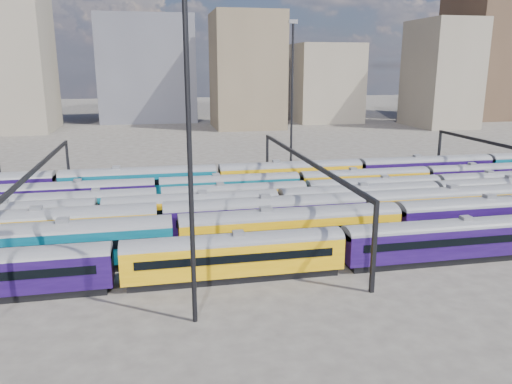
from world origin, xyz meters
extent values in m
plane|color=#3E3935|center=(0.00, 0.00, 0.00)|extent=(500.00, 500.00, 0.00)
cube|color=black|center=(-0.89, -15.00, 0.34)|extent=(18.65, 2.42, 0.69)
cube|color=#B57F07|center=(-0.89, -15.00, 2.11)|extent=(19.64, 2.85, 2.85)
cylinder|color=#4C4C51|center=(-0.89, -15.00, 3.53)|extent=(19.64, 2.85, 2.85)
cube|color=black|center=(-0.89, -16.44, 2.45)|extent=(17.28, 0.06, 0.74)
cube|color=black|center=(-0.89, -13.56, 2.45)|extent=(17.28, 0.06, 0.74)
cube|color=slate|center=(-0.89, -15.00, 4.29)|extent=(0.98, 0.88, 0.34)
cube|color=black|center=(19.34, -15.00, 0.34)|extent=(18.65, 2.42, 0.69)
cube|color=#140734|center=(19.34, -15.00, 2.11)|extent=(19.64, 2.85, 2.85)
cylinder|color=#4C4C51|center=(19.34, -15.00, 3.53)|extent=(19.64, 2.85, 2.85)
cube|color=black|center=(19.34, -16.44, 2.45)|extent=(17.28, 0.06, 0.74)
cube|color=black|center=(19.34, -13.56, 2.45)|extent=(17.28, 0.06, 0.74)
cube|color=slate|center=(19.34, -15.00, 4.29)|extent=(0.98, 0.88, 0.34)
cube|color=black|center=(-17.26, -10.00, 0.39)|extent=(21.19, 2.75, 0.78)
cube|color=#053B4E|center=(-17.26, -10.00, 2.40)|extent=(22.30, 3.23, 3.23)
cylinder|color=#4C4C51|center=(-17.26, -10.00, 4.01)|extent=(22.30, 3.23, 3.23)
cube|color=black|center=(-17.26, -11.64, 2.79)|extent=(19.63, 0.06, 0.84)
cube|color=black|center=(-17.26, -8.36, 2.79)|extent=(19.63, 0.06, 0.84)
cube|color=slate|center=(-17.26, -10.00, 4.88)|extent=(1.12, 1.00, 0.39)
cube|color=black|center=(5.64, -10.00, 0.39)|extent=(21.19, 2.75, 0.78)
cube|color=#B57F07|center=(5.64, -10.00, 2.40)|extent=(22.30, 3.23, 3.23)
cylinder|color=#4C4C51|center=(5.64, -10.00, 4.01)|extent=(22.30, 3.23, 3.23)
cube|color=black|center=(5.64, -11.64, 2.79)|extent=(19.63, 0.06, 0.84)
cube|color=black|center=(5.64, -8.36, 2.79)|extent=(19.63, 0.06, 0.84)
cube|color=slate|center=(5.64, -10.00, 4.88)|extent=(1.12, 1.00, 0.39)
cube|color=black|center=(28.55, -10.00, 0.39)|extent=(21.19, 2.75, 0.78)
cube|color=#140734|center=(28.55, -10.00, 2.40)|extent=(22.30, 3.23, 3.23)
cylinder|color=#4C4C51|center=(28.55, -10.00, 4.01)|extent=(22.30, 3.23, 3.23)
cube|color=black|center=(28.55, -11.64, 2.79)|extent=(19.63, 0.06, 0.84)
cube|color=black|center=(28.55, -8.36, 2.79)|extent=(19.63, 0.06, 0.84)
cube|color=slate|center=(28.55, -10.00, 4.88)|extent=(1.12, 1.00, 0.39)
cube|color=black|center=(-18.53, -5.00, 0.39)|extent=(20.97, 2.72, 0.77)
cube|color=#B57F07|center=(-18.53, -5.00, 2.37)|extent=(22.07, 3.20, 3.20)
cylinder|color=#4C4C51|center=(-18.53, -5.00, 3.97)|extent=(22.07, 3.20, 3.20)
cube|color=black|center=(-18.53, -6.62, 2.76)|extent=(19.42, 0.06, 0.83)
cube|color=black|center=(-18.53, -3.38, 2.76)|extent=(19.42, 0.06, 0.83)
cube|color=slate|center=(-18.53, -5.00, 4.83)|extent=(1.10, 0.99, 0.39)
cube|color=black|center=(4.14, -5.00, 0.39)|extent=(20.97, 2.72, 0.77)
cube|color=#140734|center=(4.14, -5.00, 2.37)|extent=(22.07, 3.20, 3.20)
cylinder|color=#4C4C51|center=(4.14, -5.00, 3.97)|extent=(22.07, 3.20, 3.20)
cube|color=black|center=(4.14, -6.62, 2.76)|extent=(19.42, 0.06, 0.83)
cube|color=black|center=(4.14, -3.38, 2.76)|extent=(19.42, 0.06, 0.83)
cube|color=slate|center=(4.14, -5.00, 4.83)|extent=(1.10, 0.99, 0.39)
cube|color=black|center=(26.82, -5.00, 0.39)|extent=(20.97, 2.72, 0.77)
cube|color=#B57F07|center=(26.82, -5.00, 2.37)|extent=(22.07, 3.20, 3.20)
cylinder|color=#4C4C51|center=(26.82, -5.00, 3.97)|extent=(22.07, 3.20, 3.20)
cube|color=black|center=(26.82, -6.62, 2.76)|extent=(19.42, 0.06, 0.83)
cube|color=black|center=(26.82, -3.38, 2.76)|extent=(19.42, 0.06, 0.83)
cube|color=slate|center=(26.82, -5.00, 4.83)|extent=(1.10, 0.99, 0.39)
cube|color=black|center=(-24.14, 0.00, 0.35)|extent=(19.06, 2.47, 0.70)
cube|color=#B57F07|center=(-24.14, 0.00, 2.16)|extent=(20.06, 2.91, 2.91)
cube|color=black|center=(-24.14, 1.47, 2.51)|extent=(17.66, 0.06, 0.75)
cube|color=black|center=(-3.48, 0.00, 0.35)|extent=(19.06, 2.47, 0.70)
cube|color=#B57F07|center=(-3.48, 0.00, 2.16)|extent=(20.06, 2.91, 2.91)
cylinder|color=#4C4C51|center=(-3.48, 0.00, 3.61)|extent=(20.06, 2.91, 2.91)
cube|color=black|center=(-3.48, -1.47, 2.51)|extent=(17.66, 0.06, 0.75)
cube|color=black|center=(-3.48, 1.47, 2.51)|extent=(17.66, 0.06, 0.75)
cube|color=slate|center=(-3.48, 0.00, 4.39)|extent=(1.00, 0.90, 0.35)
cube|color=black|center=(17.19, 0.00, 0.35)|extent=(19.06, 2.47, 0.70)
cube|color=#140734|center=(17.19, 0.00, 2.16)|extent=(20.06, 2.91, 2.91)
cylinder|color=#4C4C51|center=(17.19, 0.00, 3.61)|extent=(20.06, 2.91, 2.91)
cube|color=black|center=(17.19, -1.47, 2.51)|extent=(17.66, 0.06, 0.75)
cube|color=black|center=(17.19, 1.47, 2.51)|extent=(17.66, 0.06, 0.75)
cube|color=slate|center=(17.19, 0.00, 4.39)|extent=(1.00, 0.90, 0.35)
cube|color=black|center=(37.85, 0.00, 0.35)|extent=(19.06, 2.47, 0.70)
cube|color=#053B4E|center=(37.85, 0.00, 2.16)|extent=(20.06, 2.91, 2.91)
cylinder|color=#4C4C51|center=(37.85, 0.00, 3.61)|extent=(20.06, 2.91, 2.91)
cube|color=black|center=(37.85, 1.47, 2.51)|extent=(17.66, 0.06, 0.75)
cube|color=slate|center=(37.85, 0.00, 4.39)|extent=(1.00, 0.90, 0.35)
cube|color=black|center=(-16.69, 5.00, 0.32)|extent=(17.50, 2.27, 0.64)
cube|color=#053B4E|center=(-16.69, 5.00, 1.98)|extent=(18.42, 2.67, 2.67)
cylinder|color=#4C4C51|center=(-16.69, 5.00, 3.32)|extent=(18.42, 2.67, 2.67)
cube|color=black|center=(-16.69, 3.64, 2.30)|extent=(16.21, 0.06, 0.69)
cube|color=black|center=(-16.69, 6.36, 2.30)|extent=(16.21, 0.06, 0.69)
cube|color=slate|center=(-16.69, 5.00, 4.03)|extent=(0.92, 0.83, 0.32)
cube|color=black|center=(2.33, 5.00, 0.32)|extent=(17.50, 2.27, 0.64)
cube|color=#B57F07|center=(2.33, 5.00, 1.98)|extent=(18.42, 2.67, 2.67)
cylinder|color=#4C4C51|center=(2.33, 5.00, 3.32)|extent=(18.42, 2.67, 2.67)
cube|color=black|center=(2.33, 3.64, 2.30)|extent=(16.21, 0.06, 0.69)
cube|color=black|center=(2.33, 6.36, 2.30)|extent=(16.21, 0.06, 0.69)
cube|color=slate|center=(2.33, 5.00, 4.03)|extent=(0.92, 0.83, 0.32)
cube|color=black|center=(21.36, 5.00, 0.32)|extent=(17.50, 2.27, 0.64)
cube|color=#053B4E|center=(21.36, 5.00, 1.98)|extent=(18.42, 2.67, 2.67)
cylinder|color=#4C4C51|center=(21.36, 5.00, 3.32)|extent=(18.42, 2.67, 2.67)
cube|color=black|center=(21.36, 3.64, 2.30)|extent=(16.21, 0.06, 0.69)
cube|color=black|center=(21.36, 6.36, 2.30)|extent=(16.21, 0.06, 0.69)
cube|color=slate|center=(21.36, 5.00, 4.03)|extent=(0.92, 0.83, 0.32)
cube|color=black|center=(40.38, 5.00, 0.32)|extent=(17.50, 2.27, 0.64)
cube|color=#B57F07|center=(40.38, 5.00, 1.98)|extent=(18.42, 2.67, 2.67)
cylinder|color=#4C4C51|center=(40.38, 5.00, 3.32)|extent=(18.42, 2.67, 2.67)
cube|color=black|center=(40.38, 3.64, 2.30)|extent=(16.21, 0.06, 0.69)
cube|color=black|center=(40.38, 6.36, 2.30)|extent=(16.21, 0.06, 0.69)
cube|color=slate|center=(40.38, 5.00, 4.03)|extent=(0.92, 0.83, 0.32)
cube|color=black|center=(-17.20, 10.00, 0.33)|extent=(18.15, 2.35, 0.67)
cube|color=#140734|center=(-17.20, 10.00, 2.05)|extent=(19.10, 2.77, 2.77)
cylinder|color=#4C4C51|center=(-17.20, 10.00, 3.44)|extent=(19.10, 2.77, 2.77)
cube|color=black|center=(-17.20, 8.60, 2.39)|extent=(16.81, 0.06, 0.72)
cube|color=black|center=(-17.20, 11.40, 2.39)|extent=(16.81, 0.06, 0.72)
cube|color=slate|center=(-17.20, 10.00, 4.18)|extent=(0.96, 0.86, 0.33)
cube|color=black|center=(2.50, 10.00, 0.33)|extent=(18.15, 2.35, 0.67)
cube|color=#053B4E|center=(2.50, 10.00, 2.05)|extent=(19.10, 2.77, 2.77)
cylinder|color=#4C4C51|center=(2.50, 10.00, 3.44)|extent=(19.10, 2.77, 2.77)
cube|color=black|center=(2.50, 8.60, 2.39)|extent=(16.81, 0.06, 0.72)
cube|color=black|center=(2.50, 11.40, 2.39)|extent=(16.81, 0.06, 0.72)
cube|color=slate|center=(2.50, 10.00, 4.18)|extent=(0.96, 0.86, 0.33)
cube|color=black|center=(22.21, 10.00, 0.33)|extent=(18.15, 2.35, 0.67)
cube|color=#B57F07|center=(22.21, 10.00, 2.05)|extent=(19.10, 2.77, 2.77)
cylinder|color=#4C4C51|center=(22.21, 10.00, 3.44)|extent=(19.10, 2.77, 2.77)
cube|color=black|center=(22.21, 8.60, 2.39)|extent=(16.81, 0.06, 0.72)
cube|color=black|center=(22.21, 11.40, 2.39)|extent=(16.81, 0.06, 0.72)
cube|color=slate|center=(22.21, 10.00, 4.18)|extent=(0.96, 0.86, 0.33)
cube|color=black|center=(41.91, 10.00, 0.33)|extent=(18.15, 2.35, 0.67)
cube|color=#140734|center=(41.91, 10.00, 2.05)|extent=(19.10, 2.77, 2.77)
cylinder|color=#4C4C51|center=(41.91, 10.00, 3.44)|extent=(19.10, 2.77, 2.77)
cube|color=black|center=(41.91, 8.60, 2.39)|extent=(16.81, 0.06, 0.72)
cube|color=black|center=(41.91, 11.40, 2.39)|extent=(16.81, 0.06, 0.72)
cube|color=slate|center=(41.91, 10.00, 4.18)|extent=(0.96, 0.86, 0.33)
cube|color=black|center=(-9.72, 15.00, 0.38)|extent=(20.55, 2.67, 0.76)
cube|color=#053B4E|center=(-9.72, 15.00, 2.33)|extent=(21.63, 3.14, 3.14)
cylinder|color=#4C4C51|center=(-9.72, 15.00, 3.89)|extent=(21.63, 3.14, 3.14)
cube|color=black|center=(-9.72, 13.41, 2.70)|extent=(19.03, 0.06, 0.81)
cube|color=black|center=(-9.72, 16.59, 2.70)|extent=(19.03, 0.06, 0.81)
cube|color=slate|center=(-9.72, 15.00, 4.73)|extent=(1.08, 0.97, 0.38)
cube|color=black|center=(12.51, 15.00, 0.38)|extent=(20.55, 2.67, 0.76)
cube|color=#B57F07|center=(12.51, 15.00, 2.33)|extent=(21.63, 3.14, 3.14)
cylinder|color=#4C4C51|center=(12.51, 15.00, 3.89)|extent=(21.63, 3.14, 3.14)
cube|color=black|center=(12.51, 13.41, 2.70)|extent=(19.03, 0.06, 0.81)
cube|color=black|center=(12.51, 16.59, 2.70)|extent=(19.03, 0.06, 0.81)
cube|color=slate|center=(12.51, 15.00, 4.73)|extent=(1.08, 0.97, 0.38)
cube|color=black|center=(34.74, 15.00, 0.38)|extent=(20.55, 2.67, 0.76)
cube|color=#140734|center=(34.74, 15.00, 2.33)|extent=(21.63, 3.14, 3.14)
cylinder|color=#4C4C51|center=(34.74, 15.00, 3.89)|extent=(21.63, 3.14, 3.14)
cube|color=black|center=(34.74, 13.41, 2.70)|extent=(19.03, 0.06, 0.81)
cube|color=black|center=(34.74, 16.59, 2.70)|extent=(19.03, 0.06, 0.81)
cube|color=slate|center=(34.74, 15.00, 4.73)|extent=(1.08, 0.97, 0.38)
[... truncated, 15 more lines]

